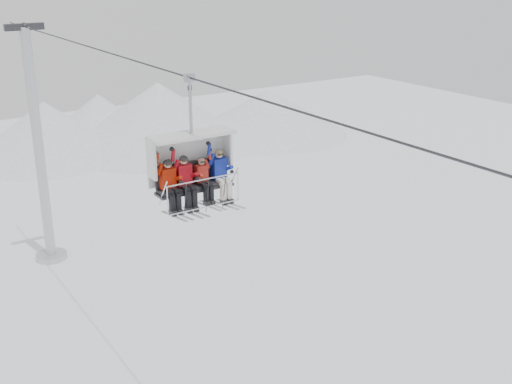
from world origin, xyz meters
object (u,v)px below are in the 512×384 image
lift_tower_right (41,165)px  skier_center_left (185,179)px  skier_far_right (220,173)px  skier_center_right (203,179)px  chairlift_carrier (190,160)px  skier_far_left (170,183)px

lift_tower_right → skier_center_left: lift_tower_right is taller
skier_far_right → skier_center_left: bearing=180.0°
skier_center_left → skier_center_right: bearing=-2.0°
chairlift_carrier → skier_far_left: chairlift_carrier is taller
chairlift_carrier → skier_far_left: size_ratio=2.30×
chairlift_carrier → skier_far_left: bearing=-160.8°
skier_center_right → skier_far_left: bearing=179.1°
skier_center_left → skier_far_left: bearing=-179.6°
chairlift_carrier → skier_far_right: (0.89, -0.30, -0.48)m
lift_tower_right → skier_far_right: (0.89, -18.60, 4.47)m
lift_tower_right → skier_center_right: 19.14m
skier_center_left → skier_far_right: size_ratio=1.01×
lift_tower_right → skier_center_right: size_ratio=7.99×
lift_tower_right → skier_far_left: lift_tower_right is taller
skier_center_right → lift_tower_right: bearing=90.8°
lift_tower_right → skier_far_right: 19.15m
skier_far_left → skier_center_right: 1.15m
lift_tower_right → skier_center_left: 19.14m
skier_far_left → skier_center_left: size_ratio=0.97×
skier_far_left → skier_far_right: size_ratio=0.98×
skier_far_left → skier_center_right: size_ratio=1.03×
lift_tower_right → skier_center_left: (-0.35, -18.60, 4.48)m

